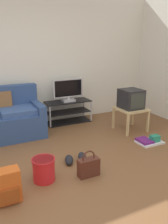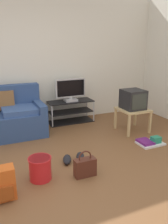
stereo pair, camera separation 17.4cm
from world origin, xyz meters
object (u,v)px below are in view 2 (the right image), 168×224
object	(u,v)px
side_table	(133,112)
sneakers_pair	(74,158)
handbag	(85,167)
tv_stand	(71,111)
crt_tv	(133,99)
backpack	(2,184)
flat_tv	(71,90)
floor_tray	(150,142)
cleaning_bucket	(40,168)

from	to	relation	value
side_table	sneakers_pair	xyz separation A→B (m)	(-1.52, -0.69, -0.35)
handbag	sneakers_pair	world-z (taller)	handbag
tv_stand	sneakers_pair	bearing A→B (deg)	-109.05
handbag	sneakers_pair	bearing A→B (deg)	88.83
crt_tv	backpack	bearing A→B (deg)	-154.86
flat_tv	side_table	xyz separation A→B (m)	(0.93, -0.99, -0.33)
sneakers_pair	floor_tray	size ratio (longest dim) A/B	0.97
crt_tv	cleaning_bucket	world-z (taller)	crt_tv
backpack	handbag	bearing A→B (deg)	-13.32
side_table	backpack	bearing A→B (deg)	-155.15
flat_tv	crt_tv	size ratio (longest dim) A/B	1.62
side_table	crt_tv	distance (m)	0.26
handbag	floor_tray	size ratio (longest dim) A/B	0.83
cleaning_bucket	tv_stand	bearing A→B (deg)	59.67
tv_stand	cleaning_bucket	size ratio (longest dim) A/B	3.21
side_table	backpack	distance (m)	2.85
tv_stand	sneakers_pair	world-z (taller)	tv_stand
handbag	floor_tray	bearing A→B (deg)	17.74
sneakers_pair	flat_tv	bearing A→B (deg)	70.71
flat_tv	handbag	xyz separation A→B (m)	(-0.60, -2.12, -0.59)
flat_tv	side_table	distance (m)	1.40
cleaning_bucket	crt_tv	bearing A→B (deg)	25.28
tv_stand	handbag	world-z (taller)	tv_stand
side_table	backpack	size ratio (longest dim) A/B	1.41
flat_tv	floor_tray	world-z (taller)	flat_tv
handbag	cleaning_bucket	world-z (taller)	handbag
tv_stand	side_table	world-z (taller)	tv_stand
side_table	floor_tray	xyz separation A→B (m)	(-0.08, -0.67, -0.35)
side_table	cleaning_bucket	bearing A→B (deg)	-155.09
handbag	tv_stand	bearing A→B (deg)	74.46
backpack	sneakers_pair	bearing A→B (deg)	8.87
floor_tray	sneakers_pair	bearing A→B (deg)	-179.23
backpack	cleaning_bucket	size ratio (longest dim) A/B	1.26
flat_tv	backpack	xyz separation A→B (m)	(-1.65, -2.18, -0.53)
crt_tv	cleaning_bucket	xyz separation A→B (m)	(-2.09, -0.99, -0.48)
flat_tv	backpack	size ratio (longest dim) A/B	1.72
tv_stand	side_table	distance (m)	1.38
side_table	floor_tray	distance (m)	0.76
flat_tv	floor_tray	size ratio (longest dim) A/B	1.51
backpack	sneakers_pair	world-z (taller)	backpack
handbag	cleaning_bucket	bearing A→B (deg)	163.78
flat_tv	cleaning_bucket	bearing A→B (deg)	-120.61
backpack	floor_tray	distance (m)	2.56
flat_tv	floor_tray	bearing A→B (deg)	-62.78
tv_stand	floor_tray	size ratio (longest dim) A/B	2.24
tv_stand	side_table	size ratio (longest dim) A/B	1.81
crt_tv	sneakers_pair	world-z (taller)	crt_tv
handbag	floor_tray	distance (m)	1.53
flat_tv	side_table	size ratio (longest dim) A/B	1.22
handbag	sneakers_pair	size ratio (longest dim) A/B	0.86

